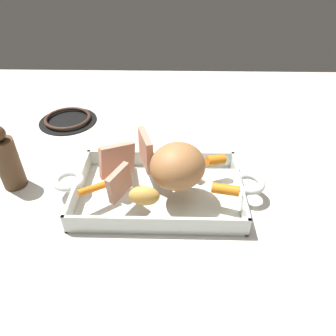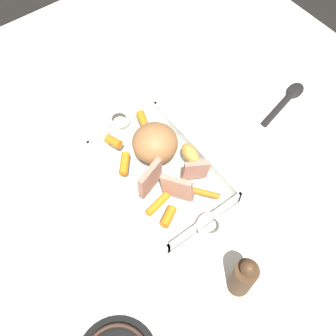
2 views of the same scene
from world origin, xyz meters
name	(u,v)px [view 2 (image 2 of 2)]	position (x,y,z in m)	size (l,w,h in m)	color
ground_plane	(161,175)	(0.00, 0.00, 0.00)	(1.62, 1.62, 0.00)	silver
roasting_dish	(161,173)	(0.00, 0.00, 0.01)	(0.48, 0.23, 0.05)	silver
pork_roast	(155,143)	(-0.04, 0.01, 0.10)	(0.11, 0.12, 0.10)	#AA7141
roast_slice_outer	(177,188)	(0.09, -0.02, 0.09)	(0.01, 0.08, 0.08)	tan
roast_slice_thick	(150,178)	(0.03, -0.06, 0.09)	(0.01, 0.08, 0.08)	tan
roast_slice_thin	(196,170)	(0.08, 0.05, 0.08)	(0.01, 0.06, 0.06)	tan
baby_carrot_center_right	(114,142)	(-0.13, -0.06, 0.06)	(0.02, 0.02, 0.04)	orange
baby_carrot_northeast	(206,193)	(0.13, 0.04, 0.06)	(0.02, 0.02, 0.07)	orange
baby_carrot_northwest	(143,120)	(-0.14, 0.04, 0.06)	(0.02, 0.02, 0.06)	orange
baby_carrot_long	(168,217)	(0.13, -0.07, 0.06)	(0.02, 0.02, 0.05)	orange
baby_carrot_center_left	(158,204)	(0.09, -0.07, 0.06)	(0.02, 0.02, 0.07)	orange
baby_carrot_southwest	(124,164)	(-0.06, -0.08, 0.06)	(0.02, 0.02, 0.06)	orange
potato_near_roast	(190,153)	(0.02, 0.08, 0.07)	(0.06, 0.04, 0.04)	gold
serving_spoon	(285,101)	(0.02, 0.45, 0.01)	(0.08, 0.21, 0.02)	black
pepper_mill	(243,277)	(0.35, -0.03, 0.07)	(0.05, 0.05, 0.16)	#4C331E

